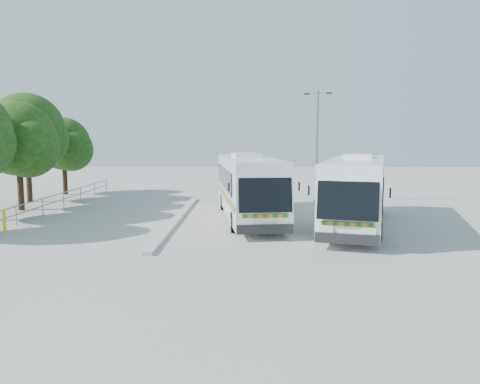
{
  "coord_description": "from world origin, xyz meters",
  "views": [
    {
      "loc": [
        1.3,
        -22.59,
        4.22
      ],
      "look_at": [
        1.0,
        2.01,
        1.46
      ],
      "focal_mm": 35.0,
      "sensor_mm": 36.0,
      "label": 1
    }
  ],
  "objects_px": {
    "bollard": "(4,221)",
    "coach_adjacent": "(357,189)",
    "tree_far_e": "(64,144)",
    "coach_main": "(248,185)",
    "tree_far_c": "(19,139)",
    "tree_far_d": "(28,131)",
    "lamppost": "(317,141)"
  },
  "relations": [
    {
      "from": "tree_far_d",
      "to": "bollard",
      "type": "height_order",
      "value": "tree_far_d"
    },
    {
      "from": "coach_main",
      "to": "coach_adjacent",
      "type": "distance_m",
      "value": 5.7
    },
    {
      "from": "coach_adjacent",
      "to": "lamppost",
      "type": "relative_size",
      "value": 1.62
    },
    {
      "from": "tree_far_e",
      "to": "lamppost",
      "type": "height_order",
      "value": "lamppost"
    },
    {
      "from": "tree_far_e",
      "to": "coach_main",
      "type": "height_order",
      "value": "tree_far_e"
    },
    {
      "from": "tree_far_c",
      "to": "coach_adjacent",
      "type": "relative_size",
      "value": 0.54
    },
    {
      "from": "tree_far_c",
      "to": "bollard",
      "type": "height_order",
      "value": "tree_far_c"
    },
    {
      "from": "coach_main",
      "to": "coach_adjacent",
      "type": "bearing_deg",
      "value": -27.7
    },
    {
      "from": "tree_far_e",
      "to": "bollard",
      "type": "relative_size",
      "value": 5.54
    },
    {
      "from": "tree_far_d",
      "to": "coach_main",
      "type": "xyz_separation_m",
      "value": [
        14.73,
        -6.55,
        -3.02
      ]
    },
    {
      "from": "lamppost",
      "to": "tree_far_d",
      "type": "bearing_deg",
      "value": -160.19
    },
    {
      "from": "tree_far_d",
      "to": "lamppost",
      "type": "relative_size",
      "value": 0.98
    },
    {
      "from": "coach_main",
      "to": "bollard",
      "type": "bearing_deg",
      "value": -167.19
    },
    {
      "from": "tree_far_e",
      "to": "bollard",
      "type": "height_order",
      "value": "tree_far_e"
    },
    {
      "from": "tree_far_c",
      "to": "tree_far_d",
      "type": "bearing_deg",
      "value": 107.83
    },
    {
      "from": "bollard",
      "to": "coach_adjacent",
      "type": "bearing_deg",
      "value": 6.71
    },
    {
      "from": "coach_main",
      "to": "coach_adjacent",
      "type": "xyz_separation_m",
      "value": [
        5.33,
        -2.03,
        0.01
      ]
    },
    {
      "from": "coach_adjacent",
      "to": "lamppost",
      "type": "distance_m",
      "value": 9.07
    },
    {
      "from": "tree_far_c",
      "to": "lamppost",
      "type": "relative_size",
      "value": 0.87
    },
    {
      "from": "tree_far_e",
      "to": "lamppost",
      "type": "xyz_separation_m",
      "value": [
        18.72,
        -4.33,
        0.25
      ]
    },
    {
      "from": "coach_main",
      "to": "lamppost",
      "type": "relative_size",
      "value": 1.61
    },
    {
      "from": "tree_far_c",
      "to": "tree_far_e",
      "type": "xyz_separation_m",
      "value": [
        -0.51,
        8.2,
        -0.37
      ]
    },
    {
      "from": "tree_far_d",
      "to": "bollard",
      "type": "relative_size",
      "value": 6.86
    },
    {
      "from": "tree_far_d",
      "to": "bollard",
      "type": "distance_m",
      "value": 11.91
    },
    {
      "from": "tree_far_c",
      "to": "coach_main",
      "type": "xyz_separation_m",
      "value": [
        13.54,
        -2.85,
        -2.46
      ]
    },
    {
      "from": "tree_far_d",
      "to": "tree_far_e",
      "type": "bearing_deg",
      "value": 81.37
    },
    {
      "from": "lamppost",
      "to": "bollard",
      "type": "bearing_deg",
      "value": -126.6
    },
    {
      "from": "tree_far_c",
      "to": "bollard",
      "type": "bearing_deg",
      "value": -70.43
    },
    {
      "from": "coach_adjacent",
      "to": "tree_far_e",
      "type": "bearing_deg",
      "value": 162.41
    },
    {
      "from": "lamppost",
      "to": "tree_far_e",
      "type": "bearing_deg",
      "value": -173.71
    },
    {
      "from": "tree_far_c",
      "to": "bollard",
      "type": "distance_m",
      "value": 8.13
    },
    {
      "from": "coach_main",
      "to": "lamppost",
      "type": "bearing_deg",
      "value": 48.34
    }
  ]
}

